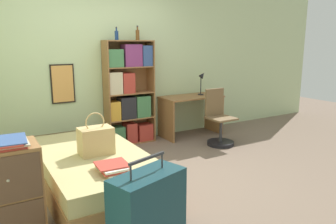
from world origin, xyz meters
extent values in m
plane|color=#756051|center=(0.00, 0.00, 0.00)|extent=(14.00, 14.00, 0.00)
cube|color=beige|center=(0.00, 1.62, 1.30)|extent=(10.00, 0.06, 2.60)
cube|color=black|center=(-0.55, 1.58, 1.05)|extent=(0.35, 0.02, 0.59)
cube|color=#DB994C|center=(-0.55, 1.56, 1.05)|extent=(0.31, 0.01, 0.55)
cube|color=olive|center=(-0.64, 0.00, 0.13)|extent=(1.09, 2.07, 0.27)
cube|color=tan|center=(-0.64, 0.00, 0.36)|extent=(1.06, 2.04, 0.18)
cube|color=olive|center=(-0.64, 1.02, 0.22)|extent=(1.09, 0.04, 0.44)
cube|color=tan|center=(-0.61, -0.07, 0.60)|extent=(0.36, 0.24, 0.30)
torus|color=tan|center=(-0.61, -0.07, 0.81)|extent=(0.22, 0.02, 0.22)
cube|color=beige|center=(-0.63, -0.64, 0.45)|extent=(0.27, 0.36, 0.02)
cube|color=#B2382D|center=(-0.64, -0.63, 0.48)|extent=(0.27, 0.34, 0.02)
cube|color=silver|center=(-0.65, -0.63, 0.50)|extent=(0.23, 0.35, 0.02)
cube|color=#B2382D|center=(-0.64, -0.63, 0.51)|extent=(0.31, 0.30, 0.01)
cube|color=#143842|center=(-0.68, -1.44, 0.36)|extent=(0.64, 0.44, 0.72)
cylinder|color=#2D2D33|center=(-0.83, -1.49, 0.78)|extent=(0.01, 0.01, 0.12)
cylinder|color=#2D2D33|center=(-0.52, -1.40, 0.78)|extent=(0.01, 0.01, 0.12)
cube|color=#2D2D33|center=(-0.68, -1.44, 0.84)|extent=(0.34, 0.12, 0.02)
cube|color=olive|center=(-1.55, -0.59, 0.42)|extent=(0.53, 0.40, 0.84)
cube|color=#513828|center=(-1.55, -0.80, 0.62)|extent=(0.49, 0.01, 0.38)
sphere|color=#B2A893|center=(-1.55, -0.81, 0.62)|extent=(0.02, 0.02, 0.02)
cube|color=#B2382D|center=(-1.53, -0.62, 0.85)|extent=(0.29, 0.33, 0.02)
cube|color=beige|center=(-1.51, -0.62, 0.86)|extent=(0.29, 0.32, 0.01)
cube|color=#B2382D|center=(-1.51, -0.63, 0.88)|extent=(0.23, 0.35, 0.02)
cube|color=#334C84|center=(-1.51, -0.62, 0.89)|extent=(0.28, 0.37, 0.01)
cube|color=olive|center=(0.08, 1.42, 0.85)|extent=(0.02, 0.29, 1.69)
cube|color=olive|center=(0.87, 1.42, 0.85)|extent=(0.02, 0.29, 1.69)
cube|color=olive|center=(0.47, 1.56, 0.85)|extent=(0.81, 0.01, 1.69)
cube|color=olive|center=(0.47, 1.42, 0.01)|extent=(0.77, 0.29, 0.02)
cube|color=olive|center=(0.47, 1.42, 0.42)|extent=(0.77, 0.29, 0.02)
cube|color=olive|center=(0.47, 1.42, 0.85)|extent=(0.77, 0.29, 0.02)
cube|color=olive|center=(0.47, 1.42, 1.27)|extent=(0.77, 0.29, 0.02)
cube|color=olive|center=(0.47, 1.42, 1.68)|extent=(0.77, 0.29, 0.02)
cube|color=#427A4C|center=(0.21, 1.41, 0.17)|extent=(0.24, 0.22, 0.30)
cube|color=#B2382D|center=(0.46, 1.41, 0.18)|extent=(0.18, 0.22, 0.33)
cube|color=#B2382D|center=(0.72, 1.41, 0.16)|extent=(0.26, 0.22, 0.28)
cube|color=gold|center=(0.18, 1.41, 0.58)|extent=(0.17, 0.22, 0.30)
cube|color=#232328|center=(0.41, 1.41, 0.61)|extent=(0.26, 0.22, 0.36)
cube|color=#427A4C|center=(0.68, 1.41, 0.61)|extent=(0.25, 0.22, 0.35)
cube|color=beige|center=(0.20, 1.41, 1.03)|extent=(0.22, 0.22, 0.35)
cube|color=#B2382D|center=(0.43, 1.41, 1.02)|extent=(0.20, 0.22, 0.32)
cube|color=#427A4C|center=(0.22, 1.41, 1.42)|extent=(0.24, 0.22, 0.28)
cube|color=#7A336B|center=(0.52, 1.41, 1.45)|extent=(0.29, 0.22, 0.35)
cube|color=#334C84|center=(0.76, 1.41, 1.44)|extent=(0.17, 0.22, 0.33)
cylinder|color=navy|center=(0.28, 1.41, 1.76)|extent=(0.06, 0.06, 0.14)
cylinder|color=navy|center=(0.28, 1.41, 1.86)|extent=(0.02, 0.02, 0.04)
cylinder|color=#232328|center=(0.28, 1.41, 1.88)|extent=(0.03, 0.03, 0.02)
cylinder|color=brown|center=(0.64, 1.42, 1.77)|extent=(0.06, 0.06, 0.16)
cylinder|color=brown|center=(0.64, 1.42, 1.88)|extent=(0.02, 0.02, 0.05)
cylinder|color=#232328|center=(0.64, 1.42, 1.91)|extent=(0.03, 0.03, 0.02)
cube|color=olive|center=(1.61, 1.28, 0.71)|extent=(1.09, 0.57, 0.02)
cube|color=olive|center=(1.08, 1.28, 0.35)|extent=(0.03, 0.53, 0.70)
cube|color=olive|center=(2.13, 1.28, 0.35)|extent=(0.03, 0.53, 0.70)
cylinder|color=black|center=(1.84, 1.32, 0.73)|extent=(0.11, 0.11, 0.02)
cylinder|color=black|center=(1.84, 1.32, 0.90)|extent=(0.02, 0.02, 0.32)
cone|color=black|center=(1.87, 1.32, 1.08)|extent=(0.13, 0.09, 0.13)
cylinder|color=black|center=(1.69, 0.55, 0.03)|extent=(0.44, 0.44, 0.06)
cylinder|color=#333338|center=(1.69, 0.55, 0.22)|extent=(0.05, 0.05, 0.44)
cube|color=brown|center=(1.69, 0.55, 0.45)|extent=(0.41, 0.41, 0.03)
cube|color=brown|center=(1.69, 0.73, 0.69)|extent=(0.36, 0.05, 0.45)
camera|label=1|loc=(-1.70, -3.46, 1.66)|focal=35.00mm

